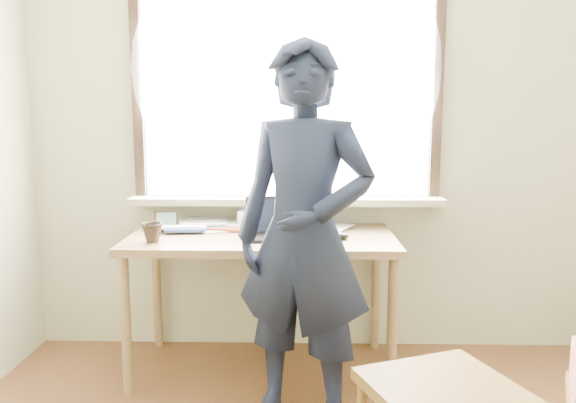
{
  "coord_description": "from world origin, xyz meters",
  "views": [
    {
      "loc": [
        -0.12,
        -1.39,
        1.42
      ],
      "look_at": [
        -0.17,
        0.95,
        1.07
      ],
      "focal_mm": 35.0,
      "sensor_mm": 36.0,
      "label": 1
    }
  ],
  "objects_px": {
    "mug_dark": "(152,233)",
    "laptop": "(276,227)",
    "mug_white": "(249,220)",
    "person": "(304,237)",
    "desk": "(262,249)"
  },
  "relations": [
    {
      "from": "mug_dark",
      "to": "laptop",
      "type": "bearing_deg",
      "value": 13.13
    },
    {
      "from": "laptop",
      "to": "mug_white",
      "type": "distance_m",
      "value": 0.26
    },
    {
      "from": "laptop",
      "to": "person",
      "type": "distance_m",
      "value": 0.52
    },
    {
      "from": "mug_dark",
      "to": "person",
      "type": "relative_size",
      "value": 0.06
    },
    {
      "from": "desk",
      "to": "person",
      "type": "distance_m",
      "value": 0.6
    },
    {
      "from": "person",
      "to": "mug_white",
      "type": "bearing_deg",
      "value": 133.3
    },
    {
      "from": "desk",
      "to": "laptop",
      "type": "relative_size",
      "value": 4.15
    },
    {
      "from": "laptop",
      "to": "mug_white",
      "type": "height_order",
      "value": "laptop"
    },
    {
      "from": "mug_dark",
      "to": "mug_white",
      "type": "bearing_deg",
      "value": 36.94
    },
    {
      "from": "desk",
      "to": "person",
      "type": "bearing_deg",
      "value": -66.57
    },
    {
      "from": "mug_dark",
      "to": "person",
      "type": "height_order",
      "value": "person"
    },
    {
      "from": "desk",
      "to": "mug_white",
      "type": "height_order",
      "value": "mug_white"
    },
    {
      "from": "laptop",
      "to": "mug_white",
      "type": "xyz_separation_m",
      "value": [
        -0.17,
        0.2,
        0.0
      ]
    },
    {
      "from": "mug_white",
      "to": "person",
      "type": "xyz_separation_m",
      "value": [
        0.32,
        -0.7,
        0.05
      ]
    },
    {
      "from": "mug_dark",
      "to": "person",
      "type": "distance_m",
      "value": 0.86
    }
  ]
}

